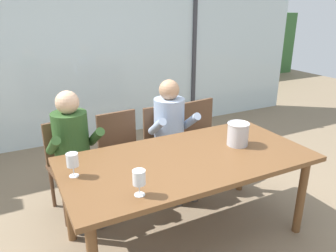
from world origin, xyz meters
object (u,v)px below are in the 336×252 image
chair_center (165,141)px  person_olive_shirt (74,148)px  chair_near_curtain (72,159)px  chair_right_of_center (203,133)px  ice_bucket_primary (238,134)px  dining_table (188,166)px  chair_left_of_center (122,149)px  person_pale_blue_shirt (172,130)px  wine_glass_by_left_taster (72,161)px  wine_glass_near_bucket (139,179)px

chair_center → person_olive_shirt: 1.01m
chair_near_curtain → chair_right_of_center: size_ratio=1.00×
chair_near_curtain → ice_bucket_primary: ice_bucket_primary is taller
dining_table → chair_center: chair_center is taller
chair_left_of_center → chair_right_of_center: (0.98, -0.01, 0.00)m
person_pale_blue_shirt → ice_bucket_primary: (0.24, -0.75, 0.18)m
chair_center → ice_bucket_primary: bearing=-68.6°
chair_near_curtain → person_olive_shirt: (0.01, -0.13, 0.17)m
wine_glass_by_left_taster → person_pale_blue_shirt: bearing=30.4°
dining_table → person_pale_blue_shirt: person_pale_blue_shirt is taller
chair_right_of_center → person_olive_shirt: person_olive_shirt is taller
dining_table → ice_bucket_primary: size_ratio=9.93×
chair_center → chair_right_of_center: bearing=7.0°
person_pale_blue_shirt → ice_bucket_primary: person_pale_blue_shirt is taller
dining_table → person_pale_blue_shirt: (0.26, 0.77, 0.00)m
chair_center → person_pale_blue_shirt: bearing=-76.6°
chair_center → wine_glass_by_left_taster: wine_glass_by_left_taster is taller
chair_left_of_center → chair_center: (0.49, -0.03, 0.00)m
chair_center → wine_glass_near_bucket: 1.51m
wine_glass_by_left_taster → wine_glass_near_bucket: (0.32, -0.44, 0.00)m
chair_left_of_center → chair_right_of_center: 0.98m
person_olive_shirt → chair_right_of_center: bearing=0.2°
ice_bucket_primary → wine_glass_near_bucket: 1.12m
person_pale_blue_shirt → ice_bucket_primary: 0.81m
chair_right_of_center → wine_glass_by_left_taster: 1.84m
chair_near_curtain → wine_glass_by_left_taster: size_ratio=4.99×
chair_left_of_center → wine_glass_near_bucket: size_ratio=4.99×
chair_left_of_center → ice_bucket_primary: ice_bucket_primary is taller
chair_near_curtain → dining_table: bearing=-58.1°
person_olive_shirt → ice_bucket_primary: 1.46m
chair_center → chair_right_of_center: size_ratio=1.00×
dining_table → chair_right_of_center: size_ratio=2.29×
dining_table → chair_near_curtain: 1.19m
person_pale_blue_shirt → wine_glass_near_bucket: size_ratio=6.82×
person_olive_shirt → chair_near_curtain: bearing=90.8°
chair_center → wine_glass_near_bucket: size_ratio=4.99×
chair_left_of_center → chair_center: 0.49m
chair_near_curtain → chair_left_of_center: bearing=-6.1°
wine_glass_by_left_taster → wine_glass_near_bucket: 0.54m
dining_table → chair_left_of_center: 0.97m
chair_right_of_center → wine_glass_by_left_taster: (-1.61, -0.81, 0.36)m
chair_left_of_center → wine_glass_near_bucket: bearing=-108.3°
dining_table → person_olive_shirt: bearing=133.7°
ice_bucket_primary → wine_glass_near_bucket: ice_bucket_primary is taller
chair_near_curtain → person_pale_blue_shirt: 1.04m
dining_table → chair_center: bearing=74.6°
chair_left_of_center → chair_near_curtain: bearing=177.4°
chair_near_curtain → chair_left_of_center: (0.51, 0.02, 0.00)m
wine_glass_near_bucket → wine_glass_by_left_taster: bearing=126.0°
chair_right_of_center → person_pale_blue_shirt: person_pale_blue_shirt is taller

